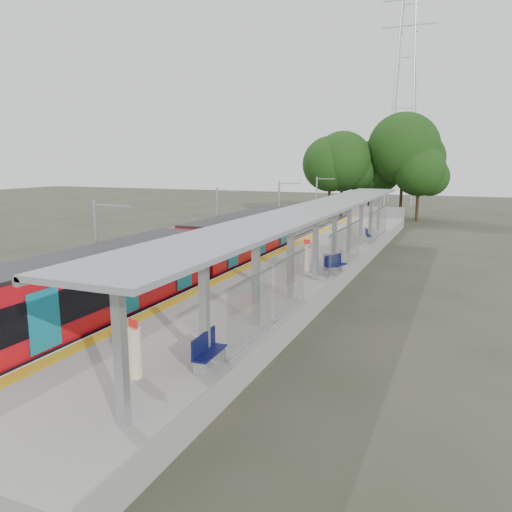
{
  "coord_description": "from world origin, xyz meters",
  "views": [
    {
      "loc": [
        9.09,
        -10.78,
        7.14
      ],
      "look_at": [
        -0.73,
        12.51,
        2.3
      ],
      "focal_mm": 35.0,
      "sensor_mm": 36.0,
      "label": 1
    }
  ],
  "objects_px": {
    "bench_near": "(207,350)",
    "bench_far": "(368,234)",
    "bench_mid": "(335,263)",
    "info_pillar_far": "(307,257)",
    "info_pillar_near": "(135,352)",
    "litter_bin": "(327,262)",
    "train": "(188,257)"
  },
  "relations": [
    {
      "from": "bench_near",
      "to": "bench_far",
      "type": "xyz_separation_m",
      "value": [
        -0.05,
        26.31,
        -0.06
      ]
    },
    {
      "from": "bench_near",
      "to": "bench_far",
      "type": "height_order",
      "value": "bench_near"
    },
    {
      "from": "bench_mid",
      "to": "info_pillar_far",
      "type": "distance_m",
      "value": 1.62
    },
    {
      "from": "bench_mid",
      "to": "info_pillar_far",
      "type": "relative_size",
      "value": 0.87
    },
    {
      "from": "bench_near",
      "to": "bench_far",
      "type": "relative_size",
      "value": 1.09
    },
    {
      "from": "info_pillar_near",
      "to": "litter_bin",
      "type": "relative_size",
      "value": 1.88
    },
    {
      "from": "train",
      "to": "bench_near",
      "type": "xyz_separation_m",
      "value": [
        6.72,
        -10.33,
        -0.5
      ]
    },
    {
      "from": "bench_mid",
      "to": "bench_far",
      "type": "height_order",
      "value": "bench_mid"
    },
    {
      "from": "info_pillar_far",
      "to": "litter_bin",
      "type": "distance_m",
      "value": 1.27
    },
    {
      "from": "bench_near",
      "to": "info_pillar_near",
      "type": "bearing_deg",
      "value": -139.97
    },
    {
      "from": "train",
      "to": "bench_near",
      "type": "distance_m",
      "value": 12.33
    },
    {
      "from": "bench_mid",
      "to": "bench_far",
      "type": "distance_m",
      "value": 12.2
    },
    {
      "from": "bench_far",
      "to": "litter_bin",
      "type": "xyz_separation_m",
      "value": [
        -0.17,
        -11.55,
        -0.03
      ]
    },
    {
      "from": "bench_far",
      "to": "litter_bin",
      "type": "height_order",
      "value": "bench_far"
    },
    {
      "from": "litter_bin",
      "to": "info_pillar_far",
      "type": "bearing_deg",
      "value": -143.89
    },
    {
      "from": "bench_far",
      "to": "litter_bin",
      "type": "distance_m",
      "value": 11.55
    },
    {
      "from": "bench_mid",
      "to": "info_pillar_near",
      "type": "distance_m",
      "value": 15.68
    },
    {
      "from": "info_pillar_near",
      "to": "bench_far",
      "type": "bearing_deg",
      "value": 104.55
    },
    {
      "from": "bench_mid",
      "to": "litter_bin",
      "type": "xyz_separation_m",
      "value": [
        -0.6,
        0.64,
        -0.08
      ]
    },
    {
      "from": "bench_near",
      "to": "bench_mid",
      "type": "height_order",
      "value": "bench_near"
    },
    {
      "from": "info_pillar_near",
      "to": "litter_bin",
      "type": "xyz_separation_m",
      "value": [
        1.34,
        16.2,
        -0.29
      ]
    },
    {
      "from": "train",
      "to": "info_pillar_near",
      "type": "bearing_deg",
      "value": -66.32
    },
    {
      "from": "bench_near",
      "to": "info_pillar_far",
      "type": "height_order",
      "value": "info_pillar_far"
    },
    {
      "from": "info_pillar_far",
      "to": "train",
      "type": "bearing_deg",
      "value": -156.71
    },
    {
      "from": "bench_near",
      "to": "info_pillar_far",
      "type": "xyz_separation_m",
      "value": [
        -1.21,
        14.03,
        0.22
      ]
    },
    {
      "from": "train",
      "to": "info_pillar_far",
      "type": "relative_size",
      "value": 15.37
    },
    {
      "from": "info_pillar_far",
      "to": "bench_mid",
      "type": "bearing_deg",
      "value": -7.6
    },
    {
      "from": "info_pillar_near",
      "to": "litter_bin",
      "type": "distance_m",
      "value": 16.26
    },
    {
      "from": "info_pillar_near",
      "to": "info_pillar_far",
      "type": "distance_m",
      "value": 15.48
    },
    {
      "from": "bench_near",
      "to": "info_pillar_far",
      "type": "relative_size",
      "value": 0.87
    },
    {
      "from": "bench_mid",
      "to": "info_pillar_near",
      "type": "bearing_deg",
      "value": -75.82
    },
    {
      "from": "train",
      "to": "info_pillar_far",
      "type": "height_order",
      "value": "train"
    }
  ]
}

